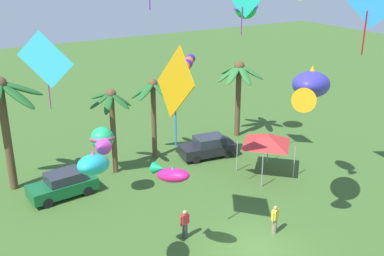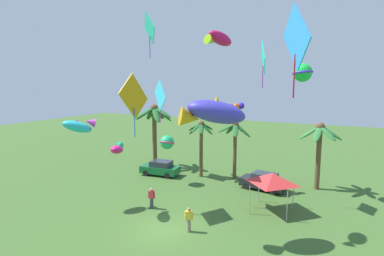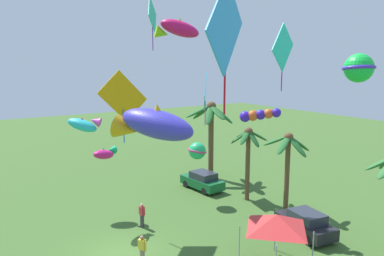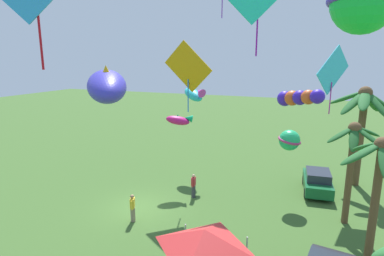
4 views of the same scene
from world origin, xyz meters
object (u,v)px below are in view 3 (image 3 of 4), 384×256
object	(u,v)px
kite_diamond_1	(225,28)
kite_ball_6	(197,151)
parked_car_1	(202,181)
kite_ball_3	(359,68)
palm_tree_2	(248,146)
kite_diamond_10	(205,92)
palm_tree_1	(288,152)
spectator_1	(142,250)
kite_diamond_7	(283,48)
kite_fish_8	(84,124)
palm_tree_3	(211,119)
kite_fish_5	(153,124)
parked_car_0	(305,223)
kite_tube_11	(259,115)
kite_fish_9	(177,29)
spectator_0	(142,215)
kite_diamond_2	(152,15)
kite_diamond_0	(123,97)
kite_fish_4	(105,154)
festival_tent	(276,222)

from	to	relation	value
kite_diamond_1	kite_ball_6	xyz separation A→B (m)	(-12.01, 6.90, -7.65)
parked_car_1	kite_ball_3	world-z (taller)	kite_ball_3
palm_tree_2	kite_diamond_1	xyz separation A→B (m)	(10.10, -10.24, 7.33)
kite_ball_6	kite_diamond_10	size ratio (longest dim) A/B	0.39
palm_tree_1	spectator_1	bearing A→B (deg)	-85.26
kite_diamond_7	kite_fish_8	world-z (taller)	kite_diamond_7
palm_tree_3	kite_diamond_7	world-z (taller)	kite_diamond_7
parked_car_1	kite_fish_5	world-z (taller)	kite_fish_5
parked_car_0	kite_tube_11	bearing A→B (deg)	-148.75
kite_ball_3	palm_tree_2	bearing A→B (deg)	173.29
parked_car_1	kite_fish_9	bearing A→B (deg)	-40.34
kite_ball_3	palm_tree_3	bearing A→B (deg)	172.12
spectator_0	kite_diamond_2	xyz separation A→B (m)	(-0.87, 1.43, 12.52)
kite_diamond_0	kite_ball_3	world-z (taller)	kite_ball_3
spectator_0	spectator_1	size ratio (longest dim) A/B	1.00
kite_fish_5	kite_fish_8	world-z (taller)	kite_fish_5
palm_tree_3	spectator_1	size ratio (longest dim) A/B	4.43
kite_diamond_2	kite_fish_9	world-z (taller)	kite_diamond_2
palm_tree_1	kite_ball_6	world-z (taller)	palm_tree_1
kite_fish_4	kite_diamond_7	world-z (taller)	kite_diamond_7
spectator_0	kite_tube_11	size ratio (longest dim) A/B	0.80
kite_fish_4	kite_fish_5	xyz separation A→B (m)	(7.39, -0.34, 2.89)
spectator_1	kite_fish_9	world-z (taller)	kite_fish_9
kite_ball_3	kite_ball_6	world-z (taller)	kite_ball_3
palm_tree_1	festival_tent	size ratio (longest dim) A/B	1.99
palm_tree_2	kite_diamond_0	size ratio (longest dim) A/B	1.26
palm_tree_2	kite_diamond_10	world-z (taller)	kite_diamond_10
kite_diamond_1	kite_ball_3	bearing A→B (deg)	94.42
palm_tree_3	kite_diamond_0	size ratio (longest dim) A/B	1.56
parked_car_1	kite_diamond_10	xyz separation A→B (m)	(-0.12, 0.32, 7.35)
kite_ball_3	kite_fish_5	size ratio (longest dim) A/B	0.53
palm_tree_3	kite_fish_8	world-z (taller)	palm_tree_3
kite_fish_5	kite_fish_9	distance (m)	4.56
kite_diamond_1	kite_diamond_10	size ratio (longest dim) A/B	1.12
kite_diamond_7	kite_fish_8	xyz separation A→B (m)	(-11.79, -6.88, -4.96)
festival_tent	kite_ball_3	size ratio (longest dim) A/B	1.32
parked_car_1	kite_diamond_10	world-z (taller)	kite_diamond_10
spectator_0	kite_diamond_1	xyz separation A→B (m)	(9.99, -1.29, 10.75)
spectator_1	kite_fish_5	bearing A→B (deg)	-2.31
palm_tree_2	palm_tree_3	distance (m)	6.37
parked_car_0	festival_tent	size ratio (longest dim) A/B	1.44
kite_tube_11	kite_diamond_7	bearing A→B (deg)	-23.08
kite_tube_11	festival_tent	bearing A→B (deg)	-31.34
spectator_1	kite_ball_3	xyz separation A→B (m)	(5.14, 9.82, 9.32)
kite_ball_6	festival_tent	bearing A→B (deg)	-11.08
kite_ball_3	kite_fish_9	size ratio (longest dim) A/B	0.93
spectator_0	kite_fish_8	world-z (taller)	kite_fish_8
palm_tree_1	palm_tree_3	bearing A→B (deg)	178.17
parked_car_1	kite_fish_4	xyz separation A→B (m)	(2.32, -9.15, 3.98)
kite_diamond_7	kite_fish_9	distance (m)	5.74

